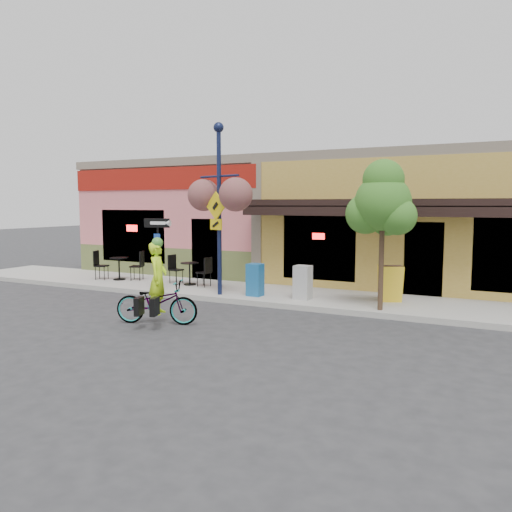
% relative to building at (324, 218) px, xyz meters
% --- Properties ---
extents(ground, '(90.00, 90.00, 0.00)m').
position_rel_building_xyz_m(ground, '(0.00, -7.50, -2.25)').
color(ground, '#2D2D30').
rests_on(ground, ground).
extents(sidewalk, '(24.00, 3.00, 0.15)m').
position_rel_building_xyz_m(sidewalk, '(0.00, -5.50, -2.17)').
color(sidewalk, '#9E9B93').
rests_on(sidewalk, ground).
extents(curb, '(24.00, 0.12, 0.15)m').
position_rel_building_xyz_m(curb, '(0.00, -6.95, -2.17)').
color(curb, '#A8A59E').
rests_on(curb, ground).
extents(building, '(18.20, 8.20, 4.50)m').
position_rel_building_xyz_m(building, '(0.00, 0.00, 0.00)').
color(building, '#D66A6F').
rests_on(building, ground).
extents(bicycle, '(2.08, 1.26, 1.03)m').
position_rel_building_xyz_m(bicycle, '(-0.80, -9.85, -1.73)').
color(bicycle, maroon).
rests_on(bicycle, ground).
extents(cyclist_rider, '(0.57, 0.71, 1.69)m').
position_rel_building_xyz_m(cyclist_rider, '(-0.75, -9.85, -1.41)').
color(cyclist_rider, '#C6FF1A').
rests_on(cyclist_rider, ground).
extents(lamp_post, '(1.72, 1.09, 5.01)m').
position_rel_building_xyz_m(lamp_post, '(-1.01, -6.56, 0.41)').
color(lamp_post, '#131B3E').
rests_on(lamp_post, sidewalk).
extents(one_way_sign, '(0.87, 0.32, 2.23)m').
position_rel_building_xyz_m(one_way_sign, '(-3.01, -6.85, -0.98)').
color(one_way_sign, black).
rests_on(one_way_sign, sidewalk).
extents(cafe_set_left, '(1.91, 1.38, 1.04)m').
position_rel_building_xyz_m(cafe_set_left, '(-5.67, -5.61, -1.58)').
color(cafe_set_left, black).
rests_on(cafe_set_left, sidewalk).
extents(cafe_set_right, '(1.71, 1.02, 0.97)m').
position_rel_building_xyz_m(cafe_set_right, '(-2.81, -5.45, -1.61)').
color(cafe_set_right, black).
rests_on(cafe_set_right, sidewalk).
extents(newspaper_box_blue, '(0.44, 0.39, 0.94)m').
position_rel_building_xyz_m(newspaper_box_blue, '(0.03, -6.30, -1.63)').
color(newspaper_box_blue, '#185994').
rests_on(newspaper_box_blue, sidewalk).
extents(newspaper_box_grey, '(0.47, 0.43, 0.95)m').
position_rel_building_xyz_m(newspaper_box_grey, '(1.45, -6.17, -1.62)').
color(newspaper_box_grey, '#A7A7A7').
rests_on(newspaper_box_grey, sidewalk).
extents(street_tree, '(1.65, 1.65, 3.81)m').
position_rel_building_xyz_m(street_tree, '(3.73, -6.66, -0.19)').
color(street_tree, '#3D7A26').
rests_on(street_tree, sidewalk).
extents(sandwich_board, '(0.73, 0.65, 1.01)m').
position_rel_building_xyz_m(sandwich_board, '(3.81, -5.64, -1.60)').
color(sandwich_board, yellow).
rests_on(sandwich_board, sidewalk).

